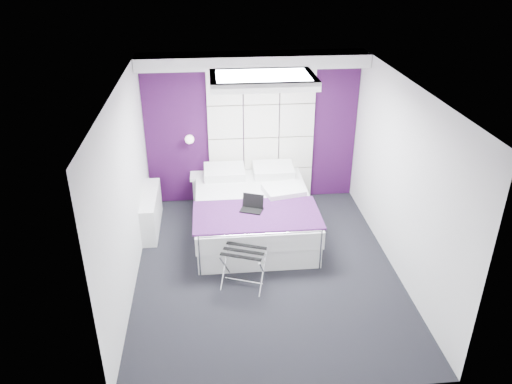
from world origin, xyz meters
TOP-DOWN VIEW (x-y plane):
  - floor at (0.00, 0.00)m, footprint 4.40×4.40m
  - ceiling at (0.00, 0.00)m, footprint 4.40×4.40m
  - wall_back at (0.00, 2.20)m, footprint 3.60×0.00m
  - wall_left at (-1.80, 0.00)m, footprint 0.00×4.40m
  - wall_right at (1.80, 0.00)m, footprint 0.00×4.40m
  - accent_wall at (0.00, 2.19)m, footprint 3.58×0.02m
  - soffit at (0.00, 1.95)m, footprint 3.58×0.50m
  - headboard at (0.15, 2.14)m, footprint 1.80×0.08m
  - skylight at (0.00, 0.60)m, footprint 1.36×0.86m
  - wall_lamp at (-1.05, 2.06)m, footprint 0.15×0.15m
  - radiator at (-1.69, 1.30)m, footprint 0.22×1.20m
  - bed at (-0.09, 1.04)m, footprint 1.83×2.22m
  - nightstand at (-0.85, 2.02)m, footprint 0.45×0.35m
  - luggage_rack at (-0.34, -0.33)m, footprint 0.55×0.40m
  - laptop at (-0.15, 0.63)m, footprint 0.31×0.22m

SIDE VIEW (x-z plane):
  - floor at x=0.00m, z-range 0.00..0.00m
  - luggage_rack at x=-0.34m, z-range 0.00..0.54m
  - radiator at x=-1.69m, z-range 0.00..0.60m
  - bed at x=-0.09m, z-range -0.06..0.71m
  - nightstand at x=-0.85m, z-range 0.53..0.58m
  - laptop at x=-0.15m, z-range 0.57..0.79m
  - headboard at x=0.15m, z-range 0.02..2.32m
  - wall_lamp at x=-1.05m, z-range 1.15..1.29m
  - wall_left at x=-1.80m, z-range -0.90..3.50m
  - wall_right at x=1.80m, z-range -0.90..3.50m
  - accent_wall at x=0.00m, z-range 0.01..2.59m
  - wall_back at x=0.00m, z-range -0.50..3.10m
  - soffit at x=0.00m, z-range 2.40..2.60m
  - skylight at x=0.00m, z-range 2.49..2.61m
  - ceiling at x=0.00m, z-range 2.60..2.60m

